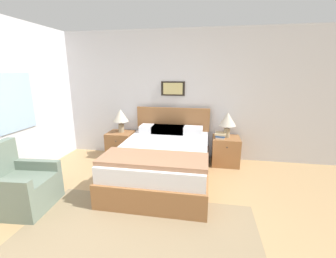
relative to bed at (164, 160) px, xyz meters
name	(u,v)px	position (x,y,z in m)	size (l,w,h in m)	color
wall_back	(173,96)	(-0.03, 1.12, 0.97)	(7.01, 0.09, 2.60)	silver
wall_left	(15,103)	(-2.36, -0.39, 0.97)	(0.08, 5.33, 2.60)	silver
area_rug_main	(138,232)	(-0.03, -1.40, -0.32)	(2.73, 1.49, 0.01)	#897556
bed	(164,160)	(0.00, 0.00, 0.00)	(1.51, 2.13, 1.07)	#936038
armchair	(18,187)	(-1.74, -1.20, -0.04)	(0.82, 0.76, 0.87)	slate
nightstand_near_window	(121,145)	(-1.08, 0.80, -0.05)	(0.52, 0.51, 0.55)	#936038
nightstand_by_door	(226,151)	(1.09, 0.80, -0.05)	(0.52, 0.51, 0.55)	#936038
table_lamp_near_window	(121,116)	(-1.07, 0.82, 0.56)	(0.32, 0.32, 0.49)	gray
table_lamp_by_door	(228,120)	(1.09, 0.82, 0.56)	(0.32, 0.32, 0.49)	gray
book_thick_bottom	(220,137)	(0.97, 0.75, 0.24)	(0.19, 0.24, 0.03)	silver
book_hardcover_middle	(221,136)	(0.97, 0.75, 0.27)	(0.20, 0.25, 0.03)	#335693
book_novel_upper	(221,134)	(0.97, 0.75, 0.30)	(0.23, 0.24, 0.04)	beige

